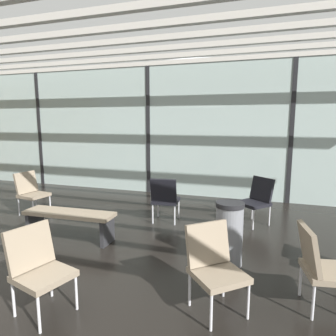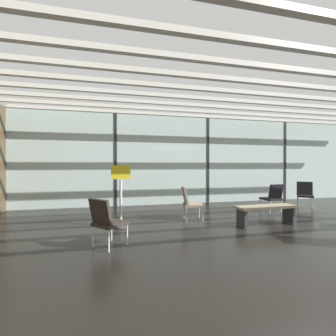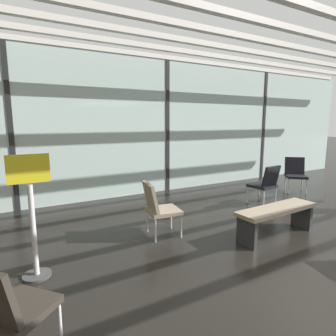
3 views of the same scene
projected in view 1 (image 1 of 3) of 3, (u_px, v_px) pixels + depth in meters
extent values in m
cube|color=#A3B7B2|center=(149.00, 131.00, 7.92)|extent=(14.00, 0.08, 3.29)
cube|color=black|center=(41.00, 130.00, 9.01)|extent=(0.10, 0.12, 3.29)
cube|color=black|center=(149.00, 131.00, 7.92)|extent=(0.10, 0.12, 3.29)
cube|color=black|center=(291.00, 133.00, 6.84)|extent=(0.10, 0.12, 3.29)
cube|color=beige|center=(50.00, 18.00, 4.22)|extent=(13.72, 0.12, 0.10)
cube|color=beige|center=(81.00, 32.00, 4.91)|extent=(13.72, 0.12, 0.10)
cube|color=beige|center=(104.00, 43.00, 5.59)|extent=(13.72, 0.12, 0.10)
cube|color=beige|center=(122.00, 52.00, 6.28)|extent=(13.72, 0.12, 0.10)
cube|color=beige|center=(136.00, 58.00, 6.97)|extent=(13.72, 0.12, 0.10)
cube|color=beige|center=(148.00, 64.00, 7.66)|extent=(13.72, 0.12, 0.10)
ellipsoid|color=silver|center=(191.00, 112.00, 13.35)|extent=(10.49, 4.57, 4.57)
sphere|color=#9D9DA0|center=(96.00, 113.00, 14.84)|extent=(2.51, 2.51, 2.51)
sphere|color=black|center=(109.00, 103.00, 12.22)|extent=(0.28, 0.28, 0.28)
sphere|color=black|center=(129.00, 102.00, 11.94)|extent=(0.28, 0.28, 0.28)
sphere|color=black|center=(151.00, 102.00, 11.66)|extent=(0.28, 0.28, 0.28)
sphere|color=black|center=(173.00, 101.00, 11.38)|extent=(0.28, 0.28, 0.28)
sphere|color=black|center=(196.00, 101.00, 11.10)|extent=(0.28, 0.28, 0.28)
sphere|color=black|center=(220.00, 100.00, 10.82)|extent=(0.28, 0.28, 0.28)
cube|color=#7F705B|center=(330.00, 272.00, 3.04)|extent=(0.56, 0.56, 0.06)
cube|color=#7F705B|center=(309.00, 248.00, 3.03)|extent=(0.22, 0.50, 0.44)
cylinder|color=#BCBCC1|center=(313.00, 302.00, 2.90)|extent=(0.03, 0.03, 0.37)
cylinder|color=#BCBCC1|center=(300.00, 280.00, 3.31)|extent=(0.03, 0.03, 0.37)
cube|color=#7F705B|center=(218.00, 275.00, 2.99)|extent=(0.68, 0.68, 0.06)
cube|color=#7F705B|center=(208.00, 243.00, 3.14)|extent=(0.45, 0.43, 0.44)
cylinder|color=#BCBCC1|center=(211.00, 312.00, 2.75)|extent=(0.03, 0.03, 0.37)
cylinder|color=#BCBCC1|center=(248.00, 301.00, 2.91)|extent=(0.03, 0.03, 0.37)
cylinder|color=#BCBCC1|center=(190.00, 289.00, 3.13)|extent=(0.03, 0.03, 0.37)
cylinder|color=#BCBCC1|center=(224.00, 280.00, 3.29)|extent=(0.03, 0.03, 0.37)
cube|color=black|center=(253.00, 203.00, 5.56)|extent=(0.68, 0.68, 0.06)
cube|color=black|center=(262.00, 189.00, 5.63)|extent=(0.46, 0.42, 0.44)
cylinder|color=#BCBCC1|center=(236.00, 213.00, 5.66)|extent=(0.03, 0.03, 0.37)
cylinder|color=#BCBCC1|center=(253.00, 220.00, 5.31)|extent=(0.03, 0.03, 0.37)
cylinder|color=#BCBCC1|center=(252.00, 210.00, 5.88)|extent=(0.03, 0.03, 0.37)
cylinder|color=#BCBCC1|center=(269.00, 216.00, 5.52)|extent=(0.03, 0.03, 0.37)
cube|color=#7F705B|center=(34.00, 195.00, 6.16)|extent=(0.55, 0.55, 0.06)
cube|color=#7F705B|center=(26.00, 182.00, 6.22)|extent=(0.21, 0.50, 0.44)
cylinder|color=#BCBCC1|center=(33.00, 209.00, 5.92)|extent=(0.03, 0.03, 0.37)
cylinder|color=#BCBCC1|center=(50.00, 204.00, 6.29)|extent=(0.03, 0.03, 0.37)
cylinder|color=#BCBCC1|center=(19.00, 207.00, 6.10)|extent=(0.03, 0.03, 0.37)
cylinder|color=#BCBCC1|center=(36.00, 202.00, 6.48)|extent=(0.03, 0.03, 0.37)
cube|color=#7F705B|center=(44.00, 276.00, 2.97)|extent=(0.59, 0.59, 0.06)
cube|color=#7F705B|center=(30.00, 247.00, 3.05)|extent=(0.26, 0.50, 0.44)
cylinder|color=#BCBCC1|center=(39.00, 314.00, 2.72)|extent=(0.03, 0.03, 0.37)
cylinder|color=#BCBCC1|center=(76.00, 293.00, 3.06)|extent=(0.03, 0.03, 0.37)
cylinder|color=#BCBCC1|center=(13.00, 299.00, 2.95)|extent=(0.03, 0.03, 0.37)
cylinder|color=#BCBCC1|center=(51.00, 281.00, 3.29)|extent=(0.03, 0.03, 0.37)
cube|color=black|center=(166.00, 201.00, 5.75)|extent=(0.53, 0.53, 0.06)
cube|color=black|center=(163.00, 190.00, 5.51)|extent=(0.49, 0.19, 0.44)
cylinder|color=#BCBCC1|center=(179.00, 209.00, 5.95)|extent=(0.03, 0.03, 0.37)
cylinder|color=#BCBCC1|center=(158.00, 208.00, 6.04)|extent=(0.03, 0.03, 0.37)
cylinder|color=#BCBCC1|center=(175.00, 215.00, 5.54)|extent=(0.03, 0.03, 0.37)
cylinder|color=#BCBCC1|center=(153.00, 214.00, 5.63)|extent=(0.03, 0.03, 0.37)
cube|color=#7F705B|center=(69.00, 213.00, 4.83)|extent=(1.52, 0.47, 0.06)
cube|color=#262628|center=(35.00, 224.00, 5.05)|extent=(0.06, 0.36, 0.41)
cube|color=#262628|center=(107.00, 231.00, 4.69)|extent=(0.06, 0.36, 0.41)
cylinder|color=slate|center=(229.00, 236.00, 4.00)|extent=(0.36, 0.36, 0.80)
cylinder|color=black|center=(230.00, 205.00, 3.94)|extent=(0.38, 0.38, 0.06)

